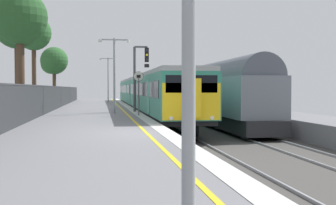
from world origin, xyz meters
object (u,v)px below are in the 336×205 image
at_px(speed_limit_sign, 139,87).
at_px(background_tree_left, 21,20).
at_px(commuter_train_at_platform, 145,92).
at_px(background_tree_centre, 34,35).
at_px(background_tree_right, 53,62).
at_px(background_tree_back, 17,27).
at_px(freight_train_adjacent_track, 173,91).
at_px(platform_lamp_mid, 114,68).
at_px(platform_lamp_far, 108,76).
at_px(signal_gantry, 139,71).

distance_m(speed_limit_sign, background_tree_left, 7.52).
bearing_deg(commuter_train_at_platform, background_tree_centre, -173.25).
bearing_deg(background_tree_right, background_tree_back, -89.32).
relative_size(freight_train_adjacent_track, speed_limit_sign, 21.66).
height_order(platform_lamp_mid, background_tree_back, background_tree_back).
relative_size(commuter_train_at_platform, background_tree_back, 5.86).
distance_m(platform_lamp_far, background_tree_left, 29.06).
bearing_deg(background_tree_back, signal_gantry, 6.40).
bearing_deg(platform_lamp_mid, platform_lamp_far, 90.00).
distance_m(freight_train_adjacent_track, background_tree_left, 27.75).
relative_size(freight_train_adjacent_track, platform_lamp_far, 10.78).
distance_m(signal_gantry, background_tree_right, 25.01).
distance_m(speed_limit_sign, background_tree_centre, 16.06).
height_order(signal_gantry, platform_lamp_mid, platform_lamp_mid).
height_order(speed_limit_sign, platform_lamp_far, platform_lamp_far).
height_order(signal_gantry, platform_lamp_far, platform_lamp_far).
xyz_separation_m(commuter_train_at_platform, background_tree_back, (-9.39, -10.84, 4.31)).
bearing_deg(platform_lamp_far, platform_lamp_mid, -90.00).
relative_size(commuter_train_at_platform, speed_limit_sign, 16.14).
relative_size(signal_gantry, platform_lamp_mid, 0.94).
bearing_deg(signal_gantry, speed_limit_sign, -95.01).
bearing_deg(signal_gantry, freight_train_adjacent_track, 73.32).
bearing_deg(commuter_train_at_platform, background_tree_back, -130.88).
distance_m(platform_lamp_far, background_tree_back, 23.98).
bearing_deg(background_tree_right, freight_train_adjacent_track, -21.21).
distance_m(commuter_train_at_platform, freight_train_adjacent_track, 9.20).
distance_m(background_tree_centre, background_tree_back, 9.72).
relative_size(commuter_train_at_platform, freight_train_adjacent_track, 0.75).
bearing_deg(speed_limit_sign, commuter_train_at_platform, 82.69).
xyz_separation_m(platform_lamp_far, background_tree_left, (-4.98, -28.56, 2.07)).
height_order(background_tree_left, background_tree_back, background_tree_back).
bearing_deg(background_tree_left, freight_train_adjacent_track, 63.68).
height_order(freight_train_adjacent_track, background_tree_back, background_tree_back).
bearing_deg(background_tree_left, commuter_train_at_platform, 63.42).
height_order(commuter_train_at_platform, platform_lamp_mid, platform_lamp_mid).
relative_size(platform_lamp_mid, background_tree_right, 0.73).
height_order(commuter_train_at_platform, background_tree_right, background_tree_right).
distance_m(freight_train_adjacent_track, background_tree_right, 15.07).
distance_m(background_tree_left, background_tree_right, 29.99).
height_order(platform_lamp_mid, background_tree_right, background_tree_right).
bearing_deg(background_tree_centre, speed_limit_sign, -59.28).
relative_size(speed_limit_sign, background_tree_centre, 0.33).
distance_m(signal_gantry, platform_lamp_mid, 2.68).
bearing_deg(background_tree_right, commuter_train_at_platform, -54.54).
height_order(platform_lamp_far, background_tree_centre, background_tree_centre).
distance_m(platform_lamp_mid, platform_lamp_far, 24.18).
bearing_deg(background_tree_right, platform_lamp_far, -12.10).
xyz_separation_m(commuter_train_at_platform, background_tree_centre, (-9.71, -1.15, 4.98)).
bearing_deg(background_tree_centre, background_tree_right, 89.85).
xyz_separation_m(platform_lamp_mid, background_tree_left, (-4.98, -4.38, 2.30)).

